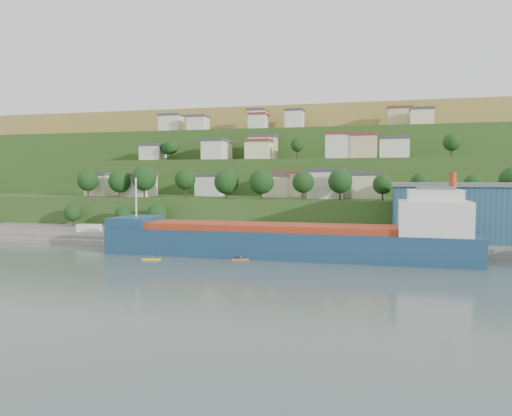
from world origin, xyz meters
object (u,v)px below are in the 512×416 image
(cargo_ship_near, at_px, (295,242))
(caravan, at_px, (89,229))
(warehouse, at_px, (462,211))
(kayak_orange, at_px, (240,259))

(cargo_ship_near, xyz_separation_m, caravan, (-56.46, 14.00, -0.48))
(warehouse, xyz_separation_m, caravan, (-90.43, -7.82, -5.87))
(warehouse, bearing_deg, kayak_orange, -147.74)
(cargo_ship_near, height_order, caravan, cargo_ship_near)
(cargo_ship_near, relative_size, warehouse, 2.39)
(cargo_ship_near, distance_m, warehouse, 40.73)
(cargo_ship_near, xyz_separation_m, warehouse, (33.97, 21.82, 5.38))
(cargo_ship_near, relative_size, kayak_orange, 21.88)
(cargo_ship_near, bearing_deg, warehouse, 32.24)
(cargo_ship_near, bearing_deg, caravan, 165.60)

